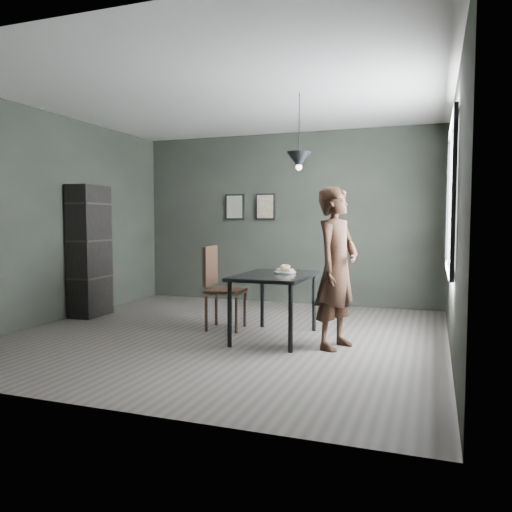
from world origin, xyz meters
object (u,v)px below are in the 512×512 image
(cafe_table, at_px, (275,281))
(wood_chair, at_px, (219,282))
(shelf_unit, at_px, (90,251))
(pendant_lamp, at_px, (299,160))
(white_plate, at_px, (285,273))
(woman, at_px, (337,268))

(cafe_table, height_order, wood_chair, wood_chair)
(shelf_unit, bearing_deg, pendant_lamp, -9.67)
(white_plate, distance_m, shelf_unit, 3.02)
(cafe_table, height_order, pendant_lamp, pendant_lamp)
(woman, relative_size, shelf_unit, 0.92)
(white_plate, relative_size, woman, 0.13)
(woman, xyz_separation_m, wood_chair, (-1.57, 0.45, -0.27))
(woman, distance_m, wood_chair, 1.66)
(cafe_table, distance_m, woman, 0.79)
(wood_chair, relative_size, shelf_unit, 0.56)
(wood_chair, bearing_deg, pendant_lamp, -14.46)
(white_plate, bearing_deg, cafe_table, -120.97)
(wood_chair, xyz_separation_m, shelf_unit, (-2.09, 0.17, 0.34))
(pendant_lamp, bearing_deg, wood_chair, 171.03)
(cafe_table, xyz_separation_m, white_plate, (0.08, 0.14, 0.08))
(cafe_table, xyz_separation_m, shelf_unit, (-2.92, 0.44, 0.26))
(woman, bearing_deg, pendant_lamp, 78.97)
(shelf_unit, height_order, pendant_lamp, pendant_lamp)
(cafe_table, bearing_deg, wood_chair, 161.94)
(woman, height_order, wood_chair, woman)
(white_plate, bearing_deg, wood_chair, 171.61)
(white_plate, bearing_deg, pendant_lamp, -12.01)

